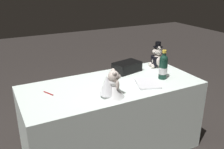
{
  "coord_description": "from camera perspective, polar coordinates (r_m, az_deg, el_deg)",
  "views": [
    {
      "loc": [
        0.99,
        1.93,
        1.69
      ],
      "look_at": [
        0.0,
        0.0,
        0.85
      ],
      "focal_mm": 39.93,
      "sensor_mm": 36.0,
      "label": 1
    }
  ],
  "objects": [
    {
      "name": "ground_plane",
      "position": [
        2.75,
        0.0,
        -16.64
      ],
      "size": [
        12.0,
        12.0,
        0.0
      ],
      "primitive_type": "plane",
      "color": "#2D2826"
    },
    {
      "name": "reception_table",
      "position": [
        2.54,
        0.0,
        -9.99
      ],
      "size": [
        1.71,
        0.77,
        0.75
      ],
      "primitive_type": "cube",
      "color": "white",
      "rests_on": "ground_plane"
    },
    {
      "name": "guestbook",
      "position": [
        2.39,
        8.11,
        -2.03
      ],
      "size": [
        0.28,
        0.31,
        0.02
      ],
      "primitive_type": "cube",
      "rotation": [
        0.0,
        0.0,
        -0.34
      ],
      "color": "white",
      "rests_on": "reception_table"
    },
    {
      "name": "teddy_bear_bride",
      "position": [
        2.09,
        -0.07,
        -2.58
      ],
      "size": [
        0.24,
        0.2,
        0.24
      ],
      "color": "white",
      "rests_on": "reception_table"
    },
    {
      "name": "champagne_bottle",
      "position": [
        2.51,
        11.65,
        1.78
      ],
      "size": [
        0.08,
        0.08,
        0.29
      ],
      "color": "#143529",
      "rests_on": "reception_table"
    },
    {
      "name": "gift_case_black",
      "position": [
        2.67,
        3.44,
        1.73
      ],
      "size": [
        0.32,
        0.23,
        0.11
      ],
      "color": "black",
      "rests_on": "reception_table"
    },
    {
      "name": "teddy_bear_groom",
      "position": [
        2.84,
        10.14,
        3.92
      ],
      "size": [
        0.15,
        0.15,
        0.29
      ],
      "color": "silver",
      "rests_on": "reception_table"
    },
    {
      "name": "signing_pen",
      "position": [
        2.24,
        -14.27,
        -4.23
      ],
      "size": [
        0.06,
        0.12,
        0.01
      ],
      "color": "maroon",
      "rests_on": "reception_table"
    }
  ]
}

